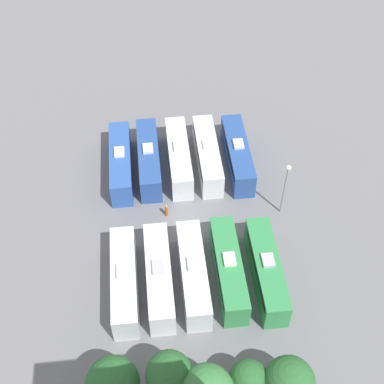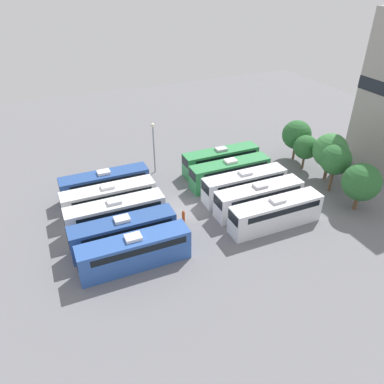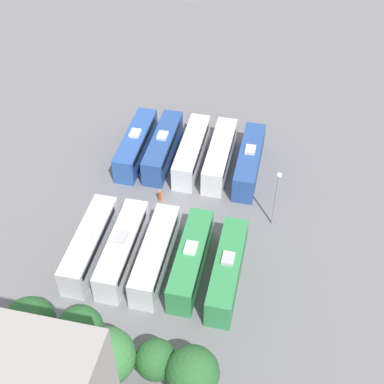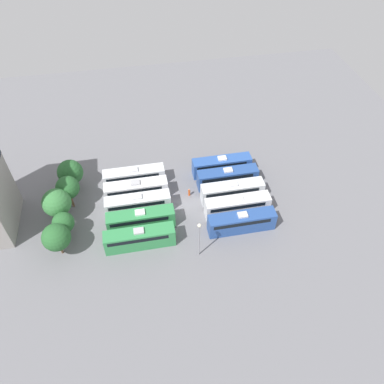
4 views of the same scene
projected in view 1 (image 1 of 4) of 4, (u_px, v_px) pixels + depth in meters
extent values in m
plane|color=slate|center=(187.00, 221.00, 61.08)|extent=(107.30, 107.30, 0.00)
cube|color=#284C93|center=(237.00, 155.00, 65.73)|extent=(2.50, 11.26, 3.40)
cube|color=black|center=(238.00, 151.00, 64.81)|extent=(2.54, 9.57, 0.75)
cube|color=black|center=(231.00, 119.00, 68.70)|extent=(2.20, 0.08, 1.19)
cube|color=silver|center=(238.00, 144.00, 64.32)|extent=(1.20, 1.60, 0.35)
cube|color=silver|center=(207.00, 156.00, 65.67)|extent=(2.50, 11.26, 3.40)
cube|color=black|center=(208.00, 151.00, 64.75)|extent=(2.54, 9.57, 0.75)
cube|color=black|center=(202.00, 120.00, 68.64)|extent=(2.20, 0.08, 1.19)
cube|color=white|center=(208.00, 145.00, 64.26)|extent=(1.20, 1.60, 0.35)
cube|color=silver|center=(179.00, 158.00, 65.44)|extent=(2.50, 11.26, 3.40)
cube|color=black|center=(179.00, 153.00, 64.52)|extent=(2.54, 9.57, 0.75)
cube|color=black|center=(175.00, 121.00, 68.42)|extent=(2.20, 0.08, 1.19)
cube|color=silver|center=(179.00, 146.00, 64.03)|extent=(1.20, 1.60, 0.35)
cube|color=#284C93|center=(149.00, 160.00, 65.21)|extent=(2.50, 11.26, 3.40)
cube|color=black|center=(148.00, 155.00, 64.30)|extent=(2.54, 9.57, 0.75)
cube|color=black|center=(146.00, 123.00, 68.19)|extent=(2.20, 0.08, 1.19)
cube|color=silver|center=(148.00, 148.00, 63.81)|extent=(1.20, 1.60, 0.35)
cube|color=#2D56A8|center=(121.00, 163.00, 64.80)|extent=(2.50, 11.26, 3.40)
cube|color=black|center=(120.00, 159.00, 63.89)|extent=(2.54, 9.57, 0.75)
cube|color=black|center=(119.00, 126.00, 67.78)|extent=(2.20, 0.08, 1.19)
cube|color=white|center=(119.00, 152.00, 63.40)|extent=(1.20, 1.60, 0.35)
cube|color=#338C4C|center=(266.00, 271.00, 54.62)|extent=(2.50, 11.26, 3.40)
cube|color=black|center=(268.00, 268.00, 53.71)|extent=(2.54, 9.57, 0.75)
cube|color=black|center=(257.00, 222.00, 57.60)|extent=(2.20, 0.08, 1.19)
cube|color=#B2B2B7|center=(268.00, 260.00, 53.22)|extent=(1.20, 1.60, 0.35)
cube|color=#338C4C|center=(228.00, 270.00, 54.71)|extent=(2.50, 11.26, 3.40)
cube|color=black|center=(229.00, 267.00, 53.79)|extent=(2.54, 9.57, 0.75)
cube|color=black|center=(221.00, 221.00, 57.68)|extent=(2.20, 0.08, 1.19)
cube|color=white|center=(229.00, 259.00, 53.30)|extent=(1.20, 1.60, 0.35)
cube|color=silver|center=(193.00, 274.00, 54.34)|extent=(2.50, 11.26, 3.40)
cube|color=black|center=(194.00, 271.00, 53.43)|extent=(2.54, 9.57, 0.75)
cube|color=black|center=(188.00, 225.00, 57.32)|extent=(2.20, 0.08, 1.19)
cube|color=silver|center=(193.00, 264.00, 52.94)|extent=(1.20, 1.60, 0.35)
cube|color=white|center=(159.00, 277.00, 54.09)|extent=(2.50, 11.26, 3.40)
cube|color=black|center=(159.00, 274.00, 53.18)|extent=(2.54, 9.57, 0.75)
cube|color=black|center=(155.00, 228.00, 57.07)|extent=(2.20, 0.08, 1.19)
cube|color=#B2B2B7|center=(158.00, 267.00, 52.69)|extent=(1.20, 1.60, 0.35)
cube|color=silver|center=(124.00, 281.00, 53.79)|extent=(2.50, 11.26, 3.40)
cube|color=black|center=(124.00, 278.00, 52.87)|extent=(2.54, 9.57, 0.75)
cube|color=black|center=(122.00, 231.00, 56.77)|extent=(2.20, 0.08, 1.19)
cube|color=silver|center=(123.00, 271.00, 52.38)|extent=(1.20, 1.60, 0.35)
cylinder|color=#CC4C19|center=(166.00, 211.00, 61.11)|extent=(0.36, 0.36, 1.44)
sphere|color=tan|center=(166.00, 206.00, 60.48)|extent=(0.24, 0.24, 0.24)
cylinder|color=gray|center=(284.00, 191.00, 59.34)|extent=(0.20, 0.20, 7.09)
sphere|color=#EAE5C6|center=(289.00, 168.00, 56.55)|extent=(0.60, 0.60, 0.60)
sphere|color=#28602D|center=(289.00, 382.00, 44.65)|extent=(4.39, 4.39, 4.39)
sphere|color=#28602D|center=(249.00, 380.00, 45.33)|extent=(3.51, 3.51, 3.51)
sphere|color=#28602D|center=(169.00, 374.00, 44.37)|extent=(4.01, 4.01, 4.01)
sphere|color=#28602D|center=(113.00, 383.00, 44.69)|extent=(4.61, 4.61, 4.61)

